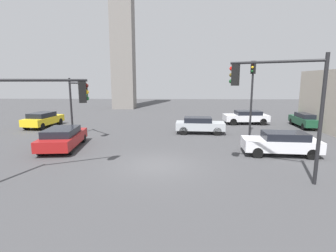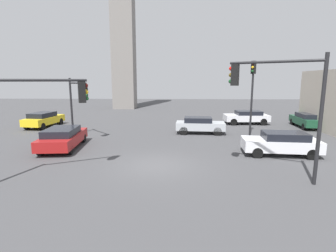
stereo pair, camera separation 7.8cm
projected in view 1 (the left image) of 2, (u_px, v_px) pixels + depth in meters
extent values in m
plane|color=#424244|center=(157.00, 165.00, 13.64)|extent=(99.65, 99.65, 0.00)
cylinder|color=black|center=(251.00, 99.00, 20.56)|extent=(0.16, 0.16, 5.99)
cube|color=black|center=(253.00, 67.00, 20.12)|extent=(0.45, 0.45, 1.00)
sphere|color=#4C0F0C|center=(253.00, 63.00, 19.91)|extent=(0.20, 0.20, 0.20)
sphere|color=yellow|center=(252.00, 67.00, 19.96)|extent=(0.20, 0.20, 0.20)
sphere|color=#14471E|center=(252.00, 71.00, 20.02)|extent=(0.20, 0.20, 0.20)
cylinder|color=black|center=(37.00, 80.00, 11.13)|extent=(3.85, 2.00, 0.12)
cube|color=black|center=(82.00, 92.00, 12.00)|extent=(0.43, 0.43, 1.00)
sphere|color=#4C0F0C|center=(86.00, 86.00, 12.03)|extent=(0.20, 0.20, 0.20)
sphere|color=yellow|center=(87.00, 92.00, 12.08)|extent=(0.20, 0.20, 0.20)
sphere|color=#14471E|center=(87.00, 98.00, 12.13)|extent=(0.20, 0.20, 0.20)
cylinder|color=black|center=(71.00, 107.00, 20.69)|extent=(0.16, 0.16, 4.67)
cylinder|color=black|center=(77.00, 83.00, 19.22)|extent=(2.18, 2.31, 0.12)
cube|color=black|center=(85.00, 91.00, 18.38)|extent=(0.45, 0.45, 1.00)
sphere|color=#4C0F0C|center=(86.00, 87.00, 18.18)|extent=(0.20, 0.20, 0.20)
sphere|color=yellow|center=(86.00, 91.00, 18.23)|extent=(0.20, 0.20, 0.20)
sphere|color=#14471E|center=(86.00, 95.00, 18.28)|extent=(0.20, 0.20, 0.20)
cylinder|color=black|center=(321.00, 121.00, 10.68)|extent=(0.16, 0.16, 5.58)
cylinder|color=black|center=(275.00, 62.00, 11.18)|extent=(3.53, 1.91, 0.12)
cube|color=black|center=(235.00, 75.00, 12.09)|extent=(0.43, 0.43, 1.00)
sphere|color=red|center=(232.00, 69.00, 12.14)|extent=(0.20, 0.20, 0.20)
sphere|color=#594714|center=(231.00, 75.00, 12.19)|extent=(0.20, 0.20, 0.20)
sphere|color=#14471E|center=(231.00, 81.00, 12.24)|extent=(0.20, 0.20, 0.20)
cube|color=maroon|center=(63.00, 139.00, 16.99)|extent=(2.50, 4.90, 0.66)
cube|color=black|center=(61.00, 132.00, 16.67)|extent=(2.05, 2.81, 0.48)
cylinder|color=black|center=(59.00, 139.00, 18.57)|extent=(0.42, 0.62, 0.59)
cylinder|color=black|center=(83.00, 138.00, 18.68)|extent=(0.42, 0.62, 0.59)
cylinder|color=black|center=(41.00, 151.00, 15.42)|extent=(0.42, 0.62, 0.59)
cylinder|color=black|center=(69.00, 150.00, 15.53)|extent=(0.42, 0.62, 0.59)
cube|color=#19472D|center=(307.00, 121.00, 24.62)|extent=(2.26, 4.58, 0.66)
cube|color=black|center=(308.00, 116.00, 24.32)|extent=(1.88, 2.62, 0.46)
cylinder|color=black|center=(292.00, 121.00, 26.25)|extent=(0.39, 0.66, 0.63)
cylinder|color=black|center=(308.00, 122.00, 26.08)|extent=(0.39, 0.66, 0.63)
cylinder|color=black|center=(304.00, 127.00, 23.29)|extent=(0.39, 0.66, 0.63)
cylinder|color=black|center=(322.00, 127.00, 23.12)|extent=(0.39, 0.66, 0.63)
cube|color=silver|center=(280.00, 144.00, 15.46)|extent=(4.56, 2.15, 0.66)
cube|color=black|center=(285.00, 136.00, 15.35)|extent=(2.60, 1.78, 0.47)
cylinder|color=black|center=(257.00, 152.00, 14.96)|extent=(0.65, 0.37, 0.62)
cylinder|color=black|center=(252.00, 146.00, 16.41)|extent=(0.65, 0.37, 0.62)
cylinder|color=black|center=(311.00, 154.00, 14.63)|extent=(0.65, 0.37, 0.62)
cylinder|color=black|center=(301.00, 147.00, 16.08)|extent=(0.65, 0.37, 0.62)
cube|color=silver|center=(246.00, 118.00, 26.57)|extent=(4.50, 2.11, 0.62)
cube|color=black|center=(248.00, 113.00, 26.48)|extent=(2.54, 1.81, 0.45)
cylinder|color=black|center=(233.00, 122.00, 25.83)|extent=(0.71, 0.38, 0.70)
cylinder|color=black|center=(229.00, 119.00, 27.41)|extent=(0.71, 0.38, 0.70)
cylinder|color=black|center=(263.00, 122.00, 25.84)|extent=(0.71, 0.38, 0.70)
cylinder|color=black|center=(257.00, 119.00, 27.42)|extent=(0.71, 0.38, 0.70)
cube|color=#ADB2B7|center=(200.00, 126.00, 21.75)|extent=(4.18, 1.94, 0.63)
cube|color=black|center=(198.00, 120.00, 21.68)|extent=(2.38, 1.63, 0.46)
cylinder|color=black|center=(216.00, 128.00, 22.36)|extent=(0.71, 0.35, 0.69)
cylinder|color=black|center=(217.00, 131.00, 21.00)|extent=(0.71, 0.35, 0.69)
cylinder|color=black|center=(184.00, 128.00, 22.62)|extent=(0.71, 0.35, 0.69)
cylinder|color=black|center=(184.00, 131.00, 21.26)|extent=(0.71, 0.35, 0.69)
cube|color=yellow|center=(44.00, 120.00, 24.80)|extent=(2.31, 4.55, 0.66)
cube|color=black|center=(42.00, 115.00, 24.49)|extent=(1.87, 2.62, 0.49)
cylinder|color=black|center=(46.00, 121.00, 26.41)|extent=(0.40, 0.69, 0.66)
cylinder|color=black|center=(59.00, 121.00, 26.20)|extent=(0.40, 0.69, 0.66)
cylinder|color=black|center=(26.00, 126.00, 23.52)|extent=(0.40, 0.69, 0.66)
cylinder|color=black|center=(41.00, 126.00, 23.31)|extent=(0.40, 0.69, 0.66)
cube|color=gray|center=(122.00, 16.00, 39.40)|extent=(3.40, 3.40, 28.73)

